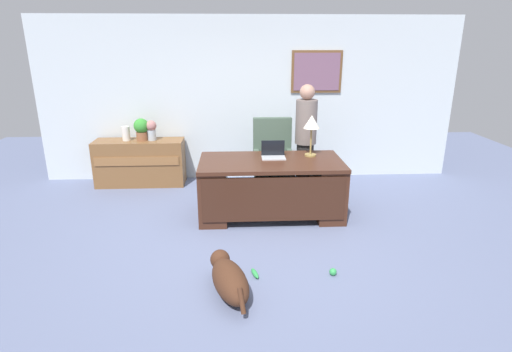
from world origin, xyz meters
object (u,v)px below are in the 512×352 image
desk (271,186)px  vase_empty (126,133)px  laptop (273,153)px  desk_lamp (312,124)px  credenza (140,162)px  vase_with_flowers (151,129)px  dog_toy_ball (333,272)px  armchair (273,161)px  dog_lying (229,279)px  potted_plant (141,128)px  dog_toy_bone (255,273)px  person_standing (306,139)px

desk → vase_empty: size_ratio=8.20×
laptop → desk_lamp: bearing=6.0°
desk → credenza: (-2.06, 1.40, -0.05)m
vase_with_flowers → dog_toy_ball: (2.34, -2.97, -0.90)m
desk_lamp → vase_empty: desk_lamp is taller
desk → armchair: 0.93m
vase_empty → armchair: bearing=-11.5°
desk_lamp → desk: bearing=-157.8°
laptop → vase_with_flowers: vase_with_flowers is taller
dog_lying → potted_plant: size_ratio=2.37×
credenza → dog_toy_bone: size_ratio=7.62×
dog_lying → dog_toy_ball: size_ratio=11.37×
dog_toy_bone → potted_plant: bearing=120.0°
dog_lying → desk_lamp: desk_lamp is taller
dog_lying → vase_with_flowers: vase_with_flowers is taller
credenza → dog_lying: credenza is taller
credenza → laptop: laptop is taller
armchair → dog_toy_ball: armchair is taller
vase_empty → person_standing: bearing=-11.7°
person_standing → desk: bearing=-126.0°
desk_lamp → dog_toy_bone: 2.30m
credenza → vase_empty: 0.53m
person_standing → laptop: person_standing is taller
armchair → vase_empty: 2.43m
person_standing → dog_toy_bone: person_standing is taller
laptop → credenza: bearing=149.7°
credenza → vase_with_flowers: (0.23, 0.00, 0.56)m
desk_lamp → dog_toy_ball: size_ratio=7.57×
person_standing → vase_with_flowers: person_standing is taller
dog_toy_ball → dog_toy_bone: size_ratio=0.40×
desk → dog_toy_ball: (0.51, -1.57, -0.39)m
vase_with_flowers → vase_empty: vase_with_flowers is taller
armchair → credenza: bearing=167.5°
armchair → person_standing: bearing=-12.5°
armchair → laptop: armchair is taller
vase_empty → desk: bearing=-32.0°
vase_empty → potted_plant: size_ratio=0.65×
desk_lamp → dog_toy_ball: (-0.06, -1.80, -1.18)m
vase_with_flowers → credenza: bearing=-179.6°
person_standing → dog_lying: size_ratio=1.98×
credenza → dog_toy_bone: 3.45m
desk_lamp → laptop: bearing=-174.0°
desk_lamp → vase_with_flowers: size_ratio=1.74×
potted_plant → person_standing: bearing=-12.8°
person_standing → desk_lamp: (-0.03, -0.58, 0.34)m
dog_lying → laptop: laptop is taller
armchair → person_standing: person_standing is taller
dog_lying → desk: bearing=73.2°
armchair → vase_empty: armchair is taller
armchair → person_standing: size_ratio=0.69×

